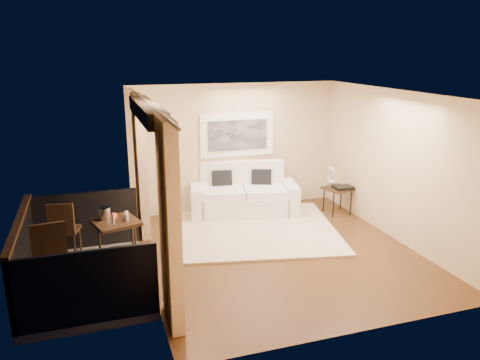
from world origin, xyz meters
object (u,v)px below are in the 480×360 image
orchid (332,176)px  ice_bucket (105,213)px  bistro_table (116,226)px  side_table (338,190)px  balcony_chair_far (63,226)px  sofa (243,196)px  balcony_chair_near (51,256)px

orchid → ice_bucket: size_ratio=2.42×
ice_bucket → bistro_table: bearing=-36.7°
orchid → side_table: bearing=-47.6°
side_table → balcony_chair_far: bearing=-174.2°
balcony_chair_far → ice_bucket: (0.66, -0.47, 0.30)m
sofa → bistro_table: 3.26m
bistro_table → balcony_chair_near: bearing=-142.2°
bistro_table → balcony_chair_near: (-0.93, -0.72, -0.07)m
sofa → balcony_chair_near: (-3.65, -2.50, 0.25)m
side_table → balcony_chair_near: (-5.53, -1.85, 0.12)m
sofa → side_table: size_ratio=3.62×
orchid → ice_bucket: bearing=-166.4°
orchid → balcony_chair_far: (-5.31, -0.66, -0.24)m
balcony_chair_far → ice_bucket: bearing=157.9°
side_table → balcony_chair_near: bearing=-161.5°
balcony_chair_far → balcony_chair_near: balcony_chair_near is taller
sofa → balcony_chair_far: sofa is taller
bistro_table → ice_bucket: size_ratio=4.06×
bistro_table → balcony_chair_near: 1.18m
orchid → balcony_chair_far: bearing=-172.9°
side_table → orchid: (-0.10, 0.11, 0.30)m
balcony_chair_far → orchid: bearing=-159.6°
sofa → side_table: sofa is taller
side_table → ice_bucket: bearing=-168.0°
bistro_table → balcony_chair_far: 1.01m
side_table → balcony_chair_far: size_ratio=0.67×
sofa → side_table: bearing=-7.0°
sofa → balcony_chair_near: bearing=-133.6°
side_table → balcony_chair_far: balcony_chair_far is taller
side_table → orchid: bearing=132.4°
side_table → bistro_table: bearing=-166.2°
ice_bucket → balcony_chair_near: bearing=-132.7°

